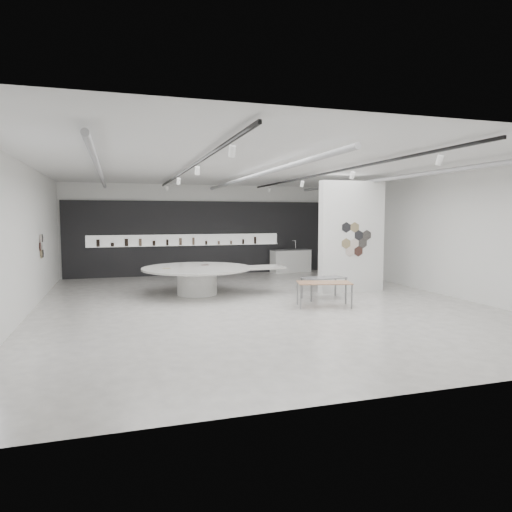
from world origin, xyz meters
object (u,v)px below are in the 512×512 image
object	(u,v)px
sample_table_stone	(324,279)
partition_column	(352,237)
sample_table_wood	(324,284)
kitchen_counter	(291,261)
display_island	(199,277)

from	to	relation	value
sample_table_stone	partition_column	bearing A→B (deg)	33.10
sample_table_wood	kitchen_counter	xyz separation A→B (m)	(1.97, 7.53, -0.12)
display_island	sample_table_wood	bearing A→B (deg)	-47.58
display_island	kitchen_counter	size ratio (longest dim) A/B	2.46
display_island	sample_table_wood	size ratio (longest dim) A/B	2.86
sample_table_wood	sample_table_stone	distance (m)	1.22
sample_table_stone	display_island	bearing A→B (deg)	152.15
display_island	kitchen_counter	distance (m)	6.71
display_island	sample_table_wood	xyz separation A→B (m)	(2.92, -2.92, 0.06)
display_island	kitchen_counter	xyz separation A→B (m)	(4.88, 4.60, -0.07)
sample_table_stone	kitchen_counter	xyz separation A→B (m)	(1.44, 6.42, -0.09)
partition_column	kitchen_counter	distance (m)	5.65
display_island	sample_table_stone	world-z (taller)	display_island
partition_column	kitchen_counter	size ratio (longest dim) A/B	1.96
partition_column	display_island	distance (m)	5.08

